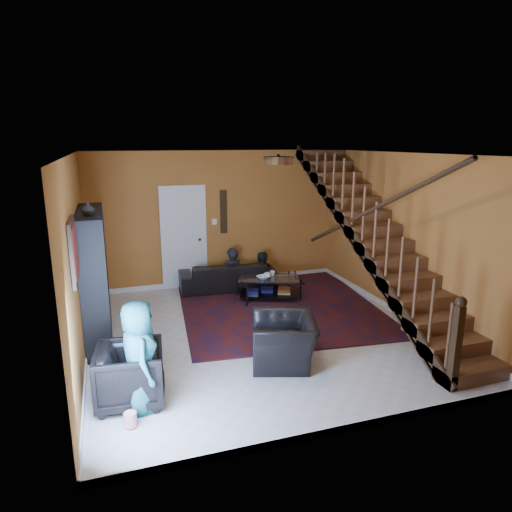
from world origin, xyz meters
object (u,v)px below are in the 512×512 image
(sofa, at_px, (228,276))
(armchair_right, at_px, (284,340))
(bookshelf, at_px, (96,278))
(coffee_table, at_px, (269,287))
(armchair_left, at_px, (131,375))

(sofa, distance_m, armchair_right, 3.35)
(bookshelf, xyz_separation_m, coffee_table, (3.11, 0.86, -0.72))
(armchair_right, distance_m, coffee_table, 2.60)
(bookshelf, relative_size, sofa, 1.02)
(sofa, height_order, armchair_left, armchair_left)
(armchair_left, distance_m, armchair_right, 2.10)
(sofa, relative_size, coffee_table, 1.51)
(bookshelf, relative_size, armchair_left, 2.60)
(bookshelf, height_order, sofa, bookshelf)
(sofa, height_order, coffee_table, sofa)
(armchair_right, bearing_deg, coffee_table, -177.37)
(bookshelf, xyz_separation_m, armchair_right, (2.42, -1.64, -0.65))
(sofa, xyz_separation_m, coffee_table, (0.60, -0.84, -0.04))
(bookshelf, xyz_separation_m, armchair_left, (0.35, -2.03, -0.61))
(armchair_left, distance_m, coffee_table, 3.99)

